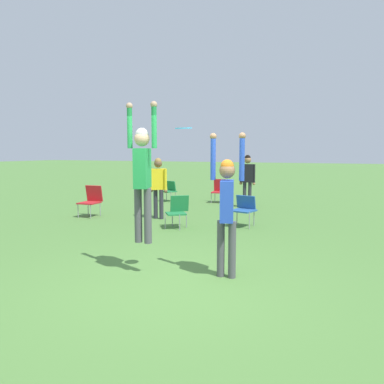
# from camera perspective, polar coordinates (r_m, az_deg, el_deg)

# --- Properties ---
(ground_plane) EXTENTS (120.00, 120.00, 0.00)m
(ground_plane) POSITION_cam_1_polar(r_m,az_deg,el_deg) (5.79, -2.66, -13.54)
(ground_plane) COLOR #4C7A38
(person_jumping) EXTENTS (0.54, 0.43, 2.20)m
(person_jumping) POSITION_cam_1_polar(r_m,az_deg,el_deg) (5.89, -7.58, 3.52)
(person_jumping) COLOR #4C4C51
(person_jumping) RESTS_ON ground_plane
(person_defending) EXTENTS (0.56, 0.45, 2.23)m
(person_defending) POSITION_cam_1_polar(r_m,az_deg,el_deg) (5.75, 5.33, -1.41)
(person_defending) COLOR #4C4C51
(person_defending) RESTS_ON ground_plane
(frisbee) EXTENTS (0.25, 0.25, 0.03)m
(frisbee) POSITION_cam_1_polar(r_m,az_deg,el_deg) (5.55, -1.30, 9.70)
(frisbee) COLOR #2D9EDB
(camping_chair_0) EXTENTS (0.63, 0.68, 0.79)m
(camping_chair_0) POSITION_cam_1_polar(r_m,az_deg,el_deg) (14.74, -3.42, 0.40)
(camping_chair_0) COLOR gray
(camping_chair_0) RESTS_ON ground_plane
(camping_chair_1) EXTENTS (0.57, 0.61, 0.89)m
(camping_chair_1) POSITION_cam_1_polar(r_m,az_deg,el_deg) (14.39, 4.15, 0.43)
(camping_chair_1) COLOR gray
(camping_chair_1) RESTS_ON ground_plane
(camping_chair_2) EXTENTS (0.58, 0.62, 0.93)m
(camping_chair_2) POSITION_cam_1_polar(r_m,az_deg,el_deg) (11.65, -15.08, -1.01)
(camping_chair_2) COLOR gray
(camping_chair_2) RESTS_ON ground_plane
(camping_chair_3) EXTENTS (0.66, 0.74, 0.82)m
(camping_chair_3) POSITION_cam_1_polar(r_m,az_deg,el_deg) (9.61, -2.22, -2.67)
(camping_chair_3) COLOR gray
(camping_chair_3) RESTS_ON ground_plane
(camping_chair_4) EXTENTS (0.66, 0.70, 0.79)m
(camping_chair_4) POSITION_cam_1_polar(r_m,az_deg,el_deg) (9.90, 7.95, -2.40)
(camping_chair_4) COLOR gray
(camping_chair_4) RESTS_ON ground_plane
(person_spectator_near) EXTENTS (0.58, 0.40, 1.77)m
(person_spectator_near) POSITION_cam_1_polar(r_m,az_deg,el_deg) (10.84, -5.16, 1.50)
(person_spectator_near) COLOR #2D2D38
(person_spectator_near) RESTS_ON ground_plane
(person_spectator_far) EXTENTS (0.57, 0.25, 1.83)m
(person_spectator_far) POSITION_cam_1_polar(r_m,az_deg,el_deg) (13.08, 8.44, 2.48)
(person_spectator_far) COLOR #2D2D38
(person_spectator_far) RESTS_ON ground_plane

